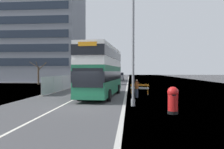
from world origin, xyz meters
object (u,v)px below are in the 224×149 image
object	(u,v)px
car_receding_far	(121,77)
car_receding_mid	(102,77)
car_oncoming_near	(113,79)
red_pillar_postbox	(173,99)
pedestrian_at_kerb	(137,88)
double_decker_bus	(102,70)
roadworks_barrier	(139,88)
lamppost_foreground	(133,50)

from	to	relation	value
car_receding_far	car_receding_mid	bearing A→B (deg)	-113.10
car_oncoming_near	car_receding_far	size ratio (longest dim) A/B	0.96
red_pillar_postbox	car_receding_mid	bearing A→B (deg)	103.64
car_receding_mid	car_receding_far	distance (m)	10.37
car_receding_mid	car_receding_far	world-z (taller)	car_receding_mid
car_oncoming_near	pedestrian_at_kerb	size ratio (longest dim) A/B	2.27
car_receding_far	pedestrian_at_kerb	distance (m)	39.48
double_decker_bus	pedestrian_at_kerb	size ratio (longest dim) A/B	6.51
car_receding_mid	pedestrian_at_kerb	xyz separation A→B (m)	(7.24, -29.82, -0.21)
double_decker_bus	roadworks_barrier	distance (m)	4.61
roadworks_barrier	car_receding_far	world-z (taller)	car_receding_far
red_pillar_postbox	car_receding_mid	world-z (taller)	car_receding_mid
car_receding_mid	pedestrian_at_kerb	size ratio (longest dim) A/B	2.53
pedestrian_at_kerb	double_decker_bus	bearing A→B (deg)	166.82
roadworks_barrier	red_pillar_postbox	bearing A→B (deg)	-81.83
double_decker_bus	car_receding_far	distance (m)	38.59
car_receding_mid	pedestrian_at_kerb	distance (m)	30.69
car_receding_far	pedestrian_at_kerb	xyz separation A→B (m)	(3.17, -39.36, -0.14)
red_pillar_postbox	roadworks_barrier	world-z (taller)	red_pillar_postbox
double_decker_bus	car_oncoming_near	bearing A→B (deg)	91.27
lamppost_foreground	double_decker_bus	bearing A→B (deg)	117.20
double_decker_bus	lamppost_foreground	distance (m)	6.72
red_pillar_postbox	car_receding_far	distance (m)	47.27
double_decker_bus	car_receding_far	world-z (taller)	double_decker_bus
double_decker_bus	car_oncoming_near	size ratio (longest dim) A/B	2.87
lamppost_foreground	car_receding_far	size ratio (longest dim) A/B	2.10
pedestrian_at_kerb	lamppost_foreground	bearing A→B (deg)	-94.76
double_decker_bus	car_receding_far	bearing A→B (deg)	89.63
roadworks_barrier	car_receding_mid	size ratio (longest dim) A/B	0.45
lamppost_foreground	car_receding_mid	distance (m)	35.64
roadworks_barrier	pedestrian_at_kerb	distance (m)	2.66
red_pillar_postbox	double_decker_bus	bearing A→B (deg)	121.98
roadworks_barrier	pedestrian_at_kerb	xyz separation A→B (m)	(-0.38, -2.63, 0.14)
lamppost_foreground	car_receding_mid	bearing A→B (deg)	101.07
car_receding_mid	lamppost_foreground	bearing A→B (deg)	-78.93
car_oncoming_near	pedestrian_at_kerb	distance (m)	20.19
double_decker_bus	red_pillar_postbox	bearing A→B (deg)	-58.02
car_receding_mid	car_receding_far	size ratio (longest dim) A/B	1.07
lamppost_foreground	red_pillar_postbox	xyz separation A→B (m)	(2.28, -2.61, -3.16)
red_pillar_postbox	car_receding_far	size ratio (longest dim) A/B	0.39
roadworks_barrier	car_oncoming_near	world-z (taller)	car_oncoming_near
double_decker_bus	roadworks_barrier	world-z (taller)	double_decker_bus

